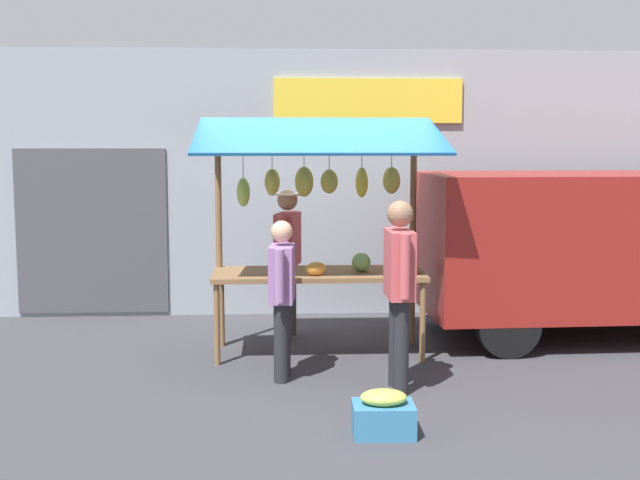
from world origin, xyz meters
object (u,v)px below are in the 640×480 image
object	(u,v)px
parked_van	(602,240)
vendor_with_sunhat	(288,250)
market_stall	(320,207)
shopper_with_shopping_bag	(282,290)
shopper_with_ponytail	(399,280)
produce_crate_near	(383,414)

from	to	relation	value
parked_van	vendor_with_sunhat	bearing A→B (deg)	-4.01
market_stall	vendor_with_sunhat	distance (m)	0.95
shopper_with_shopping_bag	parked_van	size ratio (longest dim) A/B	0.34
vendor_with_sunhat	shopper_with_ponytail	xyz separation A→B (m)	(-0.96, 2.09, -0.00)
shopper_with_shopping_bag	produce_crate_near	size ratio (longest dim) A/B	3.13
vendor_with_sunhat	shopper_with_shopping_bag	xyz separation A→B (m)	(0.08, 1.66, -0.15)
shopper_with_ponytail	parked_van	size ratio (longest dim) A/B	0.39
parked_van	market_stall	bearing A→B (deg)	8.09
shopper_with_shopping_bag	vendor_with_sunhat	bearing A→B (deg)	2.33
shopper_with_shopping_bag	market_stall	bearing A→B (deg)	-18.07
shopper_with_shopping_bag	produce_crate_near	bearing A→B (deg)	-149.25
market_stall	vendor_with_sunhat	size ratio (longest dim) A/B	1.47
parked_van	produce_crate_near	bearing A→B (deg)	44.99
shopper_with_shopping_bag	shopper_with_ponytail	world-z (taller)	shopper_with_ponytail
parked_van	produce_crate_near	distance (m)	4.36
market_stall	parked_van	bearing A→B (deg)	-170.08
shopper_with_ponytail	vendor_with_sunhat	bearing A→B (deg)	24.68
vendor_with_sunhat	shopper_with_ponytail	bearing A→B (deg)	37.58
vendor_with_sunhat	shopper_with_ponytail	size ratio (longest dim) A/B	0.99
shopper_with_ponytail	shopper_with_shopping_bag	bearing A→B (deg)	67.59
market_stall	shopper_with_shopping_bag	world-z (taller)	market_stall
vendor_with_sunhat	shopper_with_shopping_bag	world-z (taller)	vendor_with_sunhat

